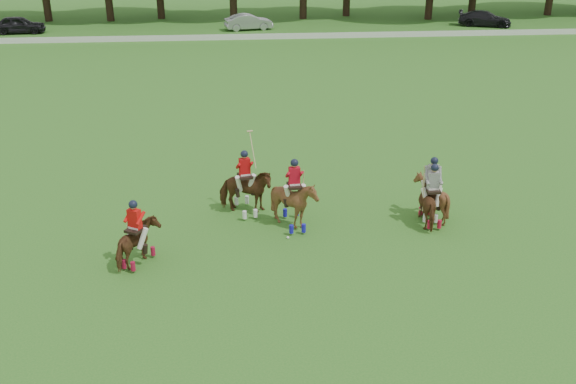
{
  "coord_description": "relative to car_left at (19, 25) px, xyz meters",
  "views": [
    {
      "loc": [
        -0.44,
        -14.66,
        9.82
      ],
      "look_at": [
        1.24,
        4.2,
        1.4
      ],
      "focal_mm": 40.0,
      "sensor_mm": 36.0,
      "label": 1
    }
  ],
  "objects": [
    {
      "name": "ground",
      "position": [
        18.27,
        -42.5,
        -0.73
      ],
      "size": [
        180.0,
        180.0,
        0.0
      ],
      "primitive_type": "plane",
      "color": "#296B1E",
      "rests_on": "ground"
    },
    {
      "name": "boundary_rail",
      "position": [
        18.27,
        -4.5,
        -0.51
      ],
      "size": [
        120.0,
        0.1,
        0.44
      ],
      "primitive_type": "cube",
      "color": "white",
      "rests_on": "ground"
    },
    {
      "name": "car_left",
      "position": [
        0.0,
        0.0,
        0.0
      ],
      "size": [
        4.37,
        1.96,
        1.46
      ],
      "primitive_type": "imported",
      "rotation": [
        0.0,
        0.0,
        1.63
      ],
      "color": "black",
      "rests_on": "ground"
    },
    {
      "name": "car_mid",
      "position": [
        19.47,
        0.0,
        -0.05
      ],
      "size": [
        4.33,
        2.22,
        1.36
      ],
      "primitive_type": "imported",
      "rotation": [
        0.0,
        0.0,
        1.77
      ],
      "color": "#A1A2A6",
      "rests_on": "ground"
    },
    {
      "name": "car_right",
      "position": [
        40.7,
        0.0,
        -0.06
      ],
      "size": [
        4.99,
        3.45,
        1.34
      ],
      "primitive_type": "imported",
      "rotation": [
        0.0,
        0.0,
        1.2
      ],
      "color": "black",
      "rests_on": "ground"
    },
    {
      "name": "polo_red_a",
      "position": [
        14.86,
        -40.07,
        0.01
      ],
      "size": [
        1.42,
        1.76,
        2.09
      ],
      "color": "#4F2B15",
      "rests_on": "ground"
    },
    {
      "name": "polo_red_b",
      "position": [
        18.16,
        -36.82,
        0.1
      ],
      "size": [
        1.86,
        1.69,
        2.86
      ],
      "color": "#4F2B15",
      "rests_on": "ground"
    },
    {
      "name": "polo_red_c",
      "position": [
        19.75,
        -38.0,
        0.15
      ],
      "size": [
        1.5,
        1.66,
        2.41
      ],
      "color": "#4F2B15",
      "rests_on": "ground"
    },
    {
      "name": "polo_stripe_a",
      "position": [
        24.35,
        -38.19,
        0.03
      ],
      "size": [
        1.05,
        1.69,
        2.15
      ],
      "color": "#4F2B15",
      "rests_on": "ground"
    },
    {
      "name": "polo_stripe_b",
      "position": [
        24.48,
        -37.72,
        0.05
      ],
      "size": [
        1.48,
        1.59,
        2.21
      ],
      "color": "#4F2B15",
      "rests_on": "ground"
    },
    {
      "name": "polo_ball",
      "position": [
        19.46,
        -38.88,
        -0.68
      ],
      "size": [
        0.09,
        0.09,
        0.09
      ],
      "primitive_type": "sphere",
      "color": "white",
      "rests_on": "ground"
    }
  ]
}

